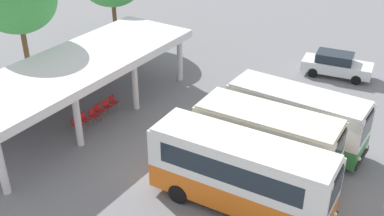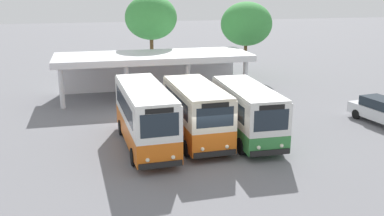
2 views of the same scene
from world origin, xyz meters
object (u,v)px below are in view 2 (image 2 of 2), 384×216
city_bus_middle_cream (247,111)px  parked_car_flank (382,111)px  waiting_chair_second_from_end (145,93)px  waiting_chair_middle_seat (153,93)px  waiting_chair_fourth_seat (160,92)px  city_bus_nearest_orange (145,114)px  waiting_chair_end_by_column (137,94)px  city_bus_second_in_row (196,111)px  waiting_chair_far_end_seat (175,91)px  waiting_chair_fifth_seat (168,92)px

city_bus_middle_cream → parked_car_flank: city_bus_middle_cream is taller
parked_car_flank → waiting_chair_second_from_end: 17.01m
waiting_chair_middle_seat → waiting_chair_fourth_seat: (0.60, 0.13, 0.00)m
city_bus_nearest_orange → city_bus_middle_cream: (5.80, -0.13, -0.14)m
waiting_chair_second_from_end → waiting_chair_middle_seat: 0.62m
waiting_chair_end_by_column → waiting_chair_middle_seat: (1.20, -0.10, 0.00)m
city_bus_second_in_row → waiting_chair_middle_seat: size_ratio=7.90×
waiting_chair_middle_seat → waiting_chair_second_from_end: bearing=167.3°
waiting_chair_middle_seat → waiting_chair_fourth_seat: size_ratio=1.00×
waiting_chair_far_end_seat → waiting_chair_middle_seat: bearing=-175.6°
waiting_chair_second_from_end → waiting_chair_far_end_seat: size_ratio=1.00×
waiting_chair_fourth_seat → waiting_chair_fifth_seat: (0.60, -0.03, 0.00)m
waiting_chair_middle_seat → waiting_chair_far_end_seat: same height
city_bus_nearest_orange → waiting_chair_fourth_seat: (2.48, 10.32, -1.33)m
city_bus_middle_cream → waiting_chair_fourth_seat: city_bus_middle_cream is taller
waiting_chair_middle_seat → parked_car_flank: bearing=-35.1°
city_bus_middle_cream → city_bus_nearest_orange: bearing=178.7°
parked_car_flank → waiting_chair_middle_seat: 16.43m
city_bus_second_in_row → parked_car_flank: 12.47m
waiting_chair_fourth_seat → city_bus_middle_cream: bearing=-72.4°
city_bus_middle_cream → waiting_chair_middle_seat: 11.09m
waiting_chair_end_by_column → waiting_chair_second_from_end: same height
parked_car_flank → waiting_chair_fifth_seat: size_ratio=5.52×
waiting_chair_fourth_seat → waiting_chair_far_end_seat: 1.20m
city_bus_middle_cream → waiting_chair_middle_seat: bearing=110.8°
waiting_chair_middle_seat → city_bus_middle_cream: bearing=-69.2°
city_bus_nearest_orange → waiting_chair_fifth_seat: size_ratio=9.27×
waiting_chair_second_from_end → waiting_chair_fifth_seat: size_ratio=1.00×
waiting_chair_end_by_column → waiting_chair_fourth_seat: size_ratio=1.00×
city_bus_second_in_row → city_bus_nearest_orange: bearing=-176.7°
parked_car_flank → waiting_chair_fourth_seat: bearing=143.3°
waiting_chair_end_by_column → waiting_chair_fourth_seat: 1.81m
city_bus_middle_cream → waiting_chair_far_end_seat: 10.73m
waiting_chair_end_by_column → waiting_chair_fifth_seat: 2.41m
city_bus_second_in_row → waiting_chair_fifth_seat: (0.18, 10.12, -1.27)m
waiting_chair_middle_seat → waiting_chair_far_end_seat: bearing=4.4°
city_bus_second_in_row → waiting_chair_fifth_seat: city_bus_second_in_row is taller
waiting_chair_fourth_seat → waiting_chair_far_end_seat: (1.20, 0.00, 0.00)m
waiting_chair_second_from_end → waiting_chair_fourth_seat: bearing=-0.1°
city_bus_middle_cream → waiting_chair_fourth_seat: (-3.32, 10.44, -1.19)m
waiting_chair_fourth_seat → waiting_chair_far_end_seat: same height
city_bus_middle_cream → waiting_chair_second_from_end: (-4.52, 10.45, -1.19)m
city_bus_nearest_orange → waiting_chair_second_from_end: 10.48m
waiting_chair_end_by_column → waiting_chair_far_end_seat: bearing=0.7°
waiting_chair_end_by_column → city_bus_second_in_row: bearing=-77.6°
waiting_chair_end_by_column → waiting_chair_middle_seat: bearing=-4.7°
waiting_chair_second_from_end → waiting_chair_fifth_seat: same height
waiting_chair_far_end_seat → waiting_chair_end_by_column: bearing=-179.3°
city_bus_nearest_orange → city_bus_second_in_row: city_bus_nearest_orange is taller
waiting_chair_end_by_column → waiting_chair_far_end_seat: size_ratio=1.00×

